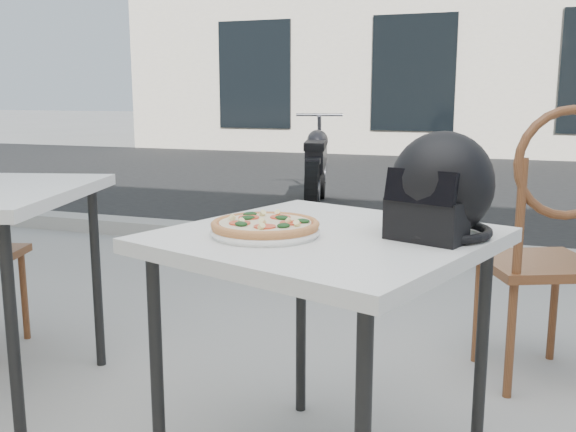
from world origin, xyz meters
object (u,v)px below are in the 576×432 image
(plate, at_px, (265,232))
(helmet, at_px, (441,190))
(cafe_chair_main, at_px, (550,235))
(cafe_table_main, at_px, (325,257))
(motorcycle, at_px, (317,168))
(pizza, at_px, (265,224))

(plate, xyz_separation_m, helmet, (0.46, 0.16, 0.12))
(helmet, relative_size, cafe_chair_main, 0.32)
(helmet, bearing_deg, cafe_table_main, -148.27)
(helmet, bearing_deg, motorcycle, 130.50)
(plate, height_order, cafe_chair_main, cafe_chair_main)
(cafe_chair_main, distance_m, motorcycle, 4.27)
(helmet, xyz_separation_m, cafe_chair_main, (0.34, 0.90, -0.29))
(pizza, bearing_deg, helmet, 18.89)
(cafe_table_main, distance_m, plate, 0.19)
(pizza, xyz_separation_m, helmet, (0.46, 0.16, 0.10))
(cafe_table_main, bearing_deg, pizza, -149.07)
(cafe_table_main, bearing_deg, plate, -149.03)
(motorcycle, bearing_deg, plate, -88.61)
(plate, distance_m, helmet, 0.50)
(plate, bearing_deg, cafe_chair_main, 53.17)
(cafe_table_main, xyz_separation_m, cafe_chair_main, (0.65, 0.97, -0.09))
(helmet, height_order, cafe_chair_main, cafe_chair_main)
(cafe_chair_main, relative_size, motorcycle, 0.59)
(cafe_table_main, distance_m, cafe_chair_main, 1.17)
(pizza, height_order, helmet, helmet)
(cafe_table_main, height_order, helmet, helmet)
(plate, bearing_deg, motorcycle, 105.45)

